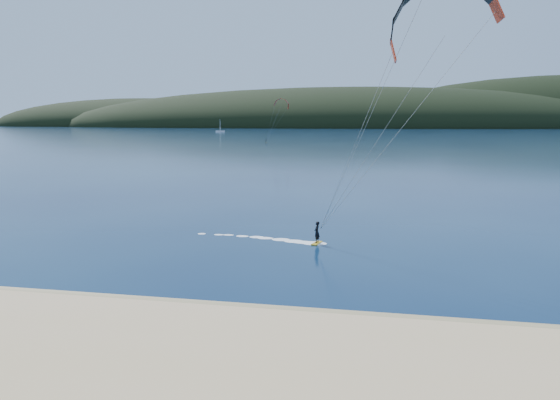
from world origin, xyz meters
TOP-DOWN VIEW (x-y plane):
  - ground at (0.00, 0.00)m, footprint 1800.00×1800.00m
  - wet_sand at (0.00, 4.50)m, footprint 220.00×2.50m
  - headland at (0.63, 745.28)m, footprint 1200.00×310.00m
  - kitesurfer_near at (10.86, 14.99)m, footprint 22.85×8.47m
  - kitesurfer_far at (-34.64, 199.70)m, footprint 11.14×4.59m
  - sailboat at (-123.71, 395.66)m, footprint 7.87×4.88m

SIDE VIEW (x-z plane):
  - ground at x=0.00m, z-range 0.00..0.00m
  - headland at x=0.63m, z-range -70.00..70.00m
  - wet_sand at x=0.00m, z-range 0.00..0.10m
  - sailboat at x=-123.71m, z-range -4.67..6.28m
  - kitesurfer_near at x=10.86m, z-range 5.17..23.15m
  - kitesurfer_far at x=-34.64m, z-range 6.35..24.25m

